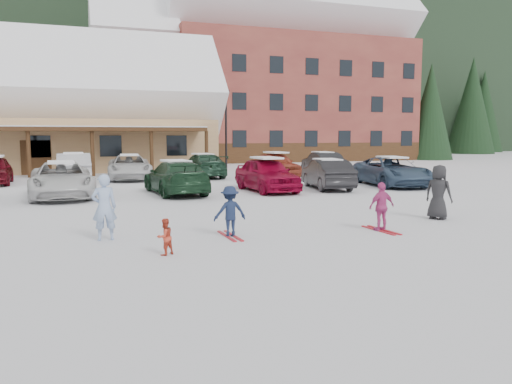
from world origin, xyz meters
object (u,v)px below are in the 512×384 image
object	(u,v)px
child_navy	(230,211)
parked_car_6	(392,171)
lamp_post	(226,124)
parked_car_5	(327,174)
adult_skier	(104,207)
parked_car_9	(74,168)
alpine_hotel	(268,76)
toddler_red	(165,237)
parked_car_2	(62,180)
child_magenta	(382,207)
parked_car_11	(203,166)
parked_car_10	(130,167)
parked_car_4	(267,174)
bystander_dark	(438,192)
parked_car_13	(323,163)
parked_car_3	(176,177)
day_lodge	(10,115)

from	to	relation	value
child_navy	parked_car_6	xyz separation A→B (m)	(11.09, 9.48, 0.09)
lamp_post	parked_car_5	bearing A→B (deg)	-87.13
adult_skier	parked_car_9	xyz separation A→B (m)	(-1.00, 16.12, -0.02)
adult_skier	parked_car_6	world-z (taller)	adult_skier
parked_car_9	adult_skier	bearing A→B (deg)	91.68
alpine_hotel	toddler_red	distance (m)	43.44
toddler_red	parked_car_2	bearing A→B (deg)	-106.60
child_magenta	parked_car_11	distance (m)	18.03
parked_car_10	parked_car_2	bearing A→B (deg)	-110.37
lamp_post	parked_car_4	size ratio (longest dim) A/B	1.31
parked_car_2	parked_car_11	distance (m)	10.79
bystander_dark	parked_car_4	bearing A→B (deg)	-14.87
bystander_dark	parked_car_4	distance (m)	9.08
parked_car_9	parked_car_13	bearing A→B (deg)	-179.31
alpine_hotel	parked_car_6	size ratio (longest dim) A/B	6.07
parked_car_3	parked_car_9	size ratio (longest dim) A/B	1.04
child_magenta	parked_car_4	xyz separation A→B (m)	(0.35, 9.82, 0.11)
alpine_hotel	parked_car_10	world-z (taller)	alpine_hotel
alpine_hotel	parked_car_11	size ratio (longest dim) A/B	6.49
toddler_red	parked_car_3	xyz separation A→B (m)	(2.13, 10.93, 0.32)
day_lodge	parked_car_11	distance (m)	15.87
toddler_red	bystander_dark	size ratio (longest dim) A/B	0.48
adult_skier	parked_car_3	world-z (taller)	adult_skier
child_magenta	parked_car_9	size ratio (longest dim) A/B	0.27
toddler_red	bystander_dark	bearing A→B (deg)	163.54
day_lodge	bystander_dark	size ratio (longest dim) A/B	17.72
parked_car_6	parked_car_11	world-z (taller)	parked_car_6
parked_car_6	parked_car_10	xyz separation A→B (m)	(-12.09, 7.85, -0.01)
adult_skier	child_navy	world-z (taller)	adult_skier
parked_car_4	parked_car_9	bearing A→B (deg)	135.30
child_magenta	parked_car_4	distance (m)	9.83
day_lodge	parked_car_4	distance (m)	22.66
child_magenta	parked_car_2	size ratio (longest dim) A/B	0.25
bystander_dark	lamp_post	bearing A→B (deg)	-29.46
alpine_hotel	child_navy	bearing A→B (deg)	-111.56
lamp_post	bystander_dark	xyz separation A→B (m)	(0.00, -23.86, -2.49)
adult_skier	child_magenta	bearing A→B (deg)	168.44
parked_car_4	adult_skier	bearing A→B (deg)	-133.11
child_navy	day_lodge	bearing A→B (deg)	-75.06
toddler_red	bystander_dark	xyz separation A→B (m)	(8.48, 1.90, 0.43)
lamp_post	parked_car_10	world-z (taller)	lamp_post
parked_car_9	parked_car_11	distance (m)	7.30
parked_car_11	child_magenta	bearing A→B (deg)	89.83
lamp_post	parked_car_13	xyz separation A→B (m)	(4.54, -6.98, -2.59)
parked_car_11	adult_skier	bearing A→B (deg)	67.21
bystander_dark	day_lodge	bearing A→B (deg)	-0.70
parked_car_13	parked_car_9	bearing A→B (deg)	7.90
parked_car_9	bystander_dark	bearing A→B (deg)	121.36
adult_skier	parked_car_5	size ratio (longest dim) A/B	0.38
child_magenta	parked_car_6	size ratio (longest dim) A/B	0.25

